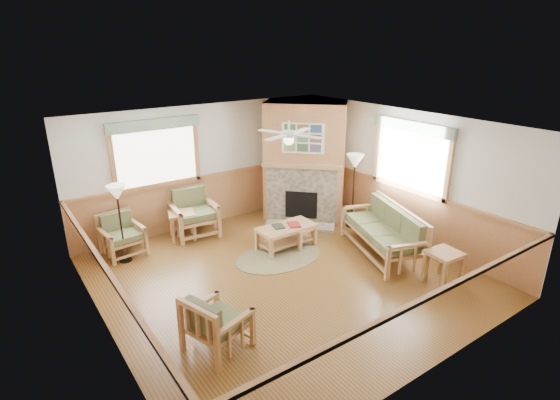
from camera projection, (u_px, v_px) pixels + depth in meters
floor at (284, 276)px, 7.82m from camera, size 6.00×6.00×0.01m
ceiling at (285, 125)px, 6.89m from camera, size 6.00×6.00×0.01m
wall_back at (206, 166)px, 9.66m from camera, size 6.00×0.02×2.70m
wall_front at (435, 281)px, 5.05m from camera, size 6.00×0.02×2.70m
wall_left at (99, 252)px, 5.73m from camera, size 0.02×6.00×2.70m
wall_right at (403, 175)px, 8.97m from camera, size 0.02×6.00×2.70m
wainscot at (284, 248)px, 7.63m from camera, size 6.00×6.00×1.10m
fireplace at (305, 161)px, 10.03m from camera, size 3.11×3.11×2.70m
window_back at (152, 117)px, 8.62m from camera, size 1.90×0.16×1.50m
window_right at (416, 120)px, 8.39m from camera, size 0.16×1.90×1.50m
ceiling_fan at (289, 123)px, 7.29m from camera, size 1.59×1.59×0.36m
sofa at (382, 231)px, 8.49m from camera, size 2.20×1.48×0.94m
armchair_back_left at (122, 235)px, 8.46m from camera, size 0.80×0.80×0.82m
armchair_back_right at (194, 213)px, 9.31m from camera, size 0.98×0.98×1.00m
armchair_left at (217, 322)px, 5.86m from camera, size 0.92×0.92×0.83m
coffee_table at (286, 237)px, 8.80m from camera, size 1.18×0.59×0.47m
end_table_chairs at (182, 225)px, 9.20m from camera, size 0.64×0.63×0.59m
end_table_sofa at (443, 267)px, 7.51m from camera, size 0.55×0.53×0.58m
footstool at (300, 235)px, 8.92m from camera, size 0.56×0.56×0.42m
braided_rug at (279, 256)px, 8.49m from camera, size 2.18×2.18×0.01m
floor_lamp_left at (121, 224)px, 8.09m from camera, size 0.38×0.38×1.53m
floor_lamp_right at (353, 191)px, 9.62m from camera, size 0.42×0.42×1.68m
book_red at (294, 224)px, 8.75m from camera, size 0.32×0.36×0.03m
book_dark at (278, 226)px, 8.68m from camera, size 0.26×0.31×0.03m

